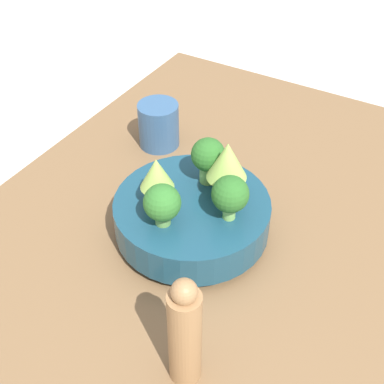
# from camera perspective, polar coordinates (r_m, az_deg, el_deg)

# --- Properties ---
(ground_plane) EXTENTS (6.00, 6.00, 0.00)m
(ground_plane) POSITION_cam_1_polar(r_m,az_deg,el_deg) (0.87, -0.08, -8.24)
(ground_plane) COLOR silver
(table) EXTENTS (1.15, 0.75, 0.04)m
(table) POSITION_cam_1_polar(r_m,az_deg,el_deg) (0.85, -0.08, -7.28)
(table) COLOR brown
(table) RESTS_ON ground_plane
(bowl) EXTENTS (0.24, 0.24, 0.07)m
(bowl) POSITION_cam_1_polar(r_m,az_deg,el_deg) (0.83, 0.00, -2.55)
(bowl) COLOR navy
(bowl) RESTS_ON table
(broccoli_floret_front) EXTENTS (0.05, 0.05, 0.07)m
(broccoli_floret_front) POSITION_cam_1_polar(r_m,az_deg,el_deg) (0.76, 4.09, -0.32)
(broccoli_floret_front) COLOR #7AB256
(broccoli_floret_front) RESTS_ON bowl
(romanesco_piece_far) EXTENTS (0.05, 0.05, 0.08)m
(romanesco_piece_far) POSITION_cam_1_polar(r_m,az_deg,el_deg) (0.78, -3.79, 1.81)
(romanesco_piece_far) COLOR #609347
(romanesco_piece_far) RESTS_ON bowl
(broccoli_floret_right) EXTENTS (0.05, 0.05, 0.08)m
(broccoli_floret_right) POSITION_cam_1_polar(r_m,az_deg,el_deg) (0.82, 1.72, 3.76)
(broccoli_floret_right) COLOR #7AB256
(broccoli_floret_right) RESTS_ON bowl
(broccoli_floret_left) EXTENTS (0.05, 0.05, 0.07)m
(broccoli_floret_left) POSITION_cam_1_polar(r_m,az_deg,el_deg) (0.76, -3.20, -1.23)
(broccoli_floret_left) COLOR #609347
(broccoli_floret_left) RESTS_ON bowl
(romanesco_piece_near) EXTENTS (0.06, 0.06, 0.10)m
(romanesco_piece_near) POSITION_cam_1_polar(r_m,az_deg,el_deg) (0.79, 3.78, 3.18)
(romanesco_piece_near) COLOR #609347
(romanesco_piece_near) RESTS_ON bowl
(cup) EXTENTS (0.08, 0.08, 0.09)m
(cup) POSITION_cam_1_polar(r_m,az_deg,el_deg) (1.03, -3.58, 7.15)
(cup) COLOR #33567F
(cup) RESTS_ON table
(pepper_mill) EXTENTS (0.04, 0.04, 0.17)m
(pepper_mill) POSITION_cam_1_polar(r_m,az_deg,el_deg) (0.64, -0.77, -14.82)
(pepper_mill) COLOR #997047
(pepper_mill) RESTS_ON table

